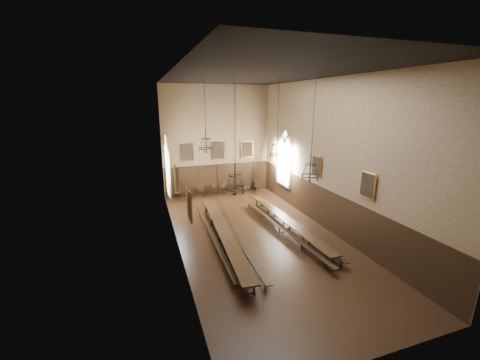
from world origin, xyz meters
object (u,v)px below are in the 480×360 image
chandelier_back_right (277,150)px  chandelier_front_right (310,169)px  chair_1 (191,194)px  bench_right_inner (280,228)px  chair_4 (225,191)px  chair_2 (201,193)px  chair_7 (257,188)px  table_right (287,225)px  chandelier_front_left (235,182)px  bench_left_outer (213,238)px  chair_5 (236,190)px  chandelier_back_left (206,144)px  bench_left_inner (234,235)px  chair_3 (215,191)px  chair_6 (247,188)px  table_left (224,236)px  bench_right_outer (293,225)px  chair_0 (178,195)px

chandelier_back_right → chandelier_front_right: size_ratio=0.94×
chair_1 → chandelier_front_right: bearing=-58.8°
bench_right_inner → chair_4: chair_4 is taller
chair_2 → chair_7: 5.03m
table_right → chandelier_front_left: size_ratio=1.78×
bench_left_outer → chair_4: bearing=70.1°
chair_5 → chandelier_back_left: bearing=-117.0°
chandelier_back_right → chair_4: bearing=104.1°
bench_left_inner → chair_4: (1.84, 8.50, 0.00)m
bench_left_inner → chair_7: (4.83, 8.50, -0.03)m
bench_left_outer → bench_left_inner: size_ratio=0.91×
chair_1 → chair_5: chair_1 is taller
chair_3 → chair_4: bearing=-9.6°
chair_6 → chandelier_front_right: chandelier_front_right is taller
chandelier_front_right → chair_2: bearing=107.2°
table_left → chandelier_back_right: bearing=27.1°
chair_6 → chandelier_front_left: bearing=-104.2°
chair_7 → chandelier_front_right: 11.84m
chandelier_back_left → chandelier_front_right: bearing=-52.0°
bench_right_outer → chair_4: 8.56m
chair_7 → chair_3: bearing=167.1°
chair_4 → chair_5: size_ratio=1.12×
chandelier_back_left → chair_1: bearing=91.8°
chair_3 → chandelier_front_left: 11.59m
bench_left_inner → chair_0: chair_0 is taller
chair_0 → chair_6: bearing=-7.9°
chair_4 → chandelier_back_left: size_ratio=0.24×
chair_5 → chandelier_front_right: chandelier_front_right is taller
bench_left_inner → chair_3: (1.01, 8.51, 0.00)m
chair_1 → chandelier_back_left: size_ratio=0.23×
table_left → chair_3: size_ratio=10.88×
bench_left_outer → chandelier_front_right: 6.55m
chair_6 → bench_right_outer: bearing=-81.6°
chair_0 → chandelier_front_right: (5.28, -11.02, 4.13)m
table_right → chair_0: (-5.55, 8.37, -0.07)m
table_left → bench_right_inner: (3.57, 0.21, -0.13)m
bench_right_outer → chair_4: bearing=103.8°
chair_2 → chair_3: 1.21m
chair_2 → bench_right_inner: bearing=-60.9°
bench_left_inner → table_right: bearing=3.3°
chair_0 → chair_7: 6.94m
chandelier_front_right → chair_3: bearing=101.1°
table_right → table_left: bearing=-175.2°
chandelier_back_right → bench_right_outer: bearing=-77.2°
table_right → chair_2: chair_2 is taller
chandelier_front_left → chandelier_front_right: 3.83m
bench_right_inner → chair_4: bearing=97.2°
bench_left_outer → chandelier_front_left: bearing=-76.5°
chair_1 → chair_3: bearing=11.7°
table_left → chair_7: 10.25m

